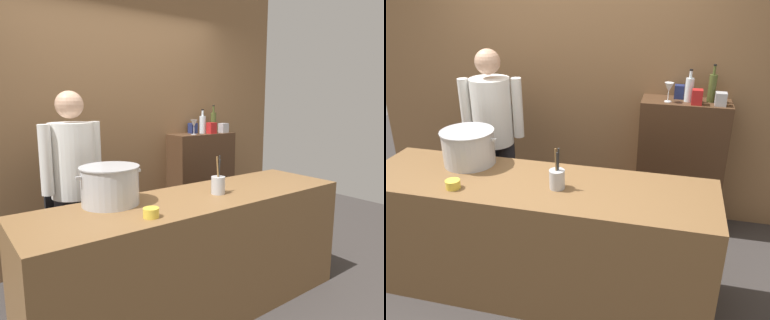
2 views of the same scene
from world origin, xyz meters
TOP-DOWN VIEW (x-y plane):
  - ground_plane at (0.00, 0.00)m, footprint 8.00×8.00m
  - brick_back_panel at (0.00, 1.40)m, footprint 4.40×0.10m
  - prep_counter at (0.00, 0.00)m, footprint 2.47×0.70m
  - bar_cabinet at (0.98, 1.19)m, footprint 0.76×0.32m
  - chef at (-0.64, 0.76)m, footprint 0.51×0.39m
  - stockpot_large at (-0.58, 0.19)m, footprint 0.45×0.40m
  - utensil_crock at (0.17, -0.03)m, footprint 0.10×0.10m
  - butter_jar at (-0.50, -0.20)m, footprint 0.10×0.10m
  - wine_bottle_clear at (0.99, 1.18)m, footprint 0.07×0.07m
  - wine_bottle_olive at (1.17, 1.21)m, footprint 0.07×0.07m
  - wine_glass_wide at (0.82, 1.12)m, footprint 0.08×0.08m
  - spice_tin_red at (1.05, 1.10)m, footprint 0.09×0.09m
  - spice_tin_silver at (1.24, 1.12)m, footprint 0.09×0.09m
  - spice_tin_navy at (0.91, 1.26)m, footprint 0.08×0.08m

SIDE VIEW (x-z plane):
  - ground_plane at x=0.00m, z-range 0.00..0.00m
  - prep_counter at x=0.00m, z-range 0.00..0.90m
  - bar_cabinet at x=0.98m, z-range 0.00..1.21m
  - butter_jar at x=-0.50m, z-range 0.90..0.96m
  - chef at x=-0.64m, z-range 0.13..1.79m
  - utensil_crock at x=0.17m, z-range 0.83..1.11m
  - stockpot_large at x=-0.58m, z-range 0.90..1.16m
  - spice_tin_silver at x=1.24m, z-range 1.21..1.32m
  - spice_tin_navy at x=0.91m, z-range 1.21..1.33m
  - spice_tin_red at x=1.05m, z-range 1.21..1.34m
  - wine_bottle_clear at x=0.99m, z-range 1.18..1.46m
  - wine_glass_wide at x=0.82m, z-range 1.25..1.42m
  - wine_bottle_olive at x=1.17m, z-range 1.18..1.50m
  - brick_back_panel at x=0.00m, z-range 0.00..3.00m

